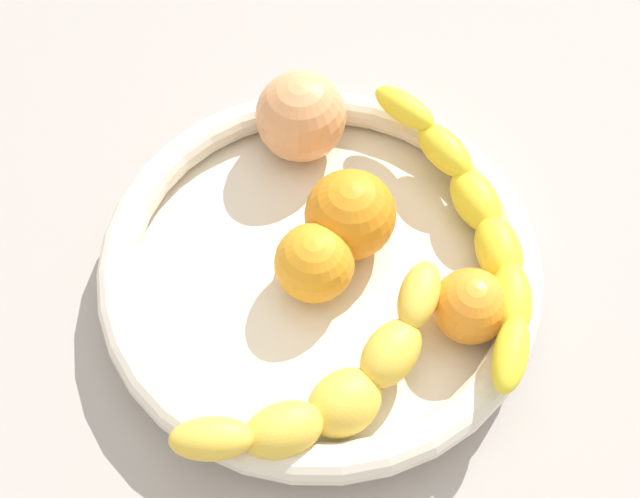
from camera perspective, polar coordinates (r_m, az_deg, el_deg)
kitchen_counter at (r=57.69cm, az=0.00°, el=-3.11°), size 120.00×120.00×3.00cm
fruit_bowl at (r=54.50cm, az=0.00°, el=-1.33°), size 31.01×31.01×4.16cm
banana_draped_left at (r=54.80cm, az=11.47°, el=1.97°), size 25.74×9.93×4.51cm
banana_draped_right at (r=48.30cm, az=1.17°, el=-10.19°), size 8.79×21.30×4.90cm
orange_front at (r=53.65cm, az=2.26°, el=2.55°), size 6.44×6.44×6.44cm
orange_mid_left at (r=52.09cm, az=-0.40°, el=-1.04°), size 5.53×5.53×5.53cm
orange_mid_right at (r=51.74cm, az=11.08°, el=-4.17°), size 5.10×5.10×5.10cm
peach_blush at (r=58.70cm, az=-1.42°, el=9.77°), size 6.89×6.89×6.89cm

